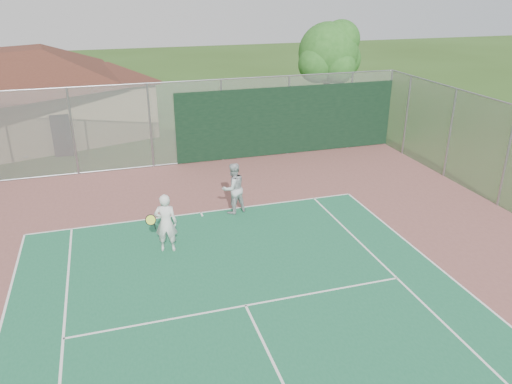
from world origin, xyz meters
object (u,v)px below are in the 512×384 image
(player_white_front, at_px, (166,223))
(clubhouse, at_px, (21,85))
(tree, at_px, (330,55))
(player_grey_back, at_px, (233,189))

(player_white_front, bearing_deg, clubhouse, -54.09)
(tree, xyz_separation_m, player_grey_back, (-8.28, -10.74, -2.68))
(tree, height_order, player_white_front, tree)
(player_grey_back, bearing_deg, clubhouse, -74.48)
(tree, xyz_separation_m, player_white_front, (-10.76, -12.69, -2.67))
(player_white_front, xyz_separation_m, player_grey_back, (2.48, 1.96, -0.01))
(clubhouse, height_order, player_white_front, clubhouse)
(player_white_front, relative_size, player_grey_back, 1.01)
(tree, bearing_deg, player_white_front, -130.28)
(tree, relative_size, player_white_front, 3.10)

